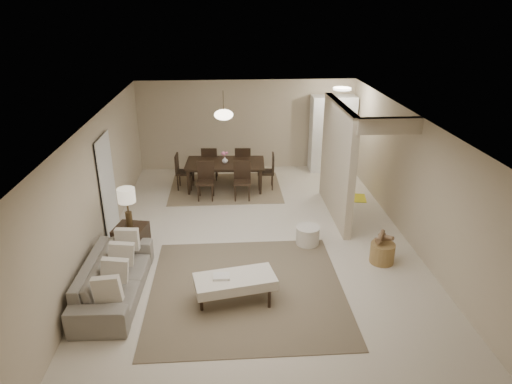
{
  "coord_description": "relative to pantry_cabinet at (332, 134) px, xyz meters",
  "views": [
    {
      "loc": [
        -0.58,
        -7.96,
        4.45
      ],
      "look_at": [
        -0.03,
        0.13,
        1.05
      ],
      "focal_mm": 32.0,
      "sensor_mm": 36.0,
      "label": 1
    }
  ],
  "objects": [
    {
      "name": "floor",
      "position": [
        -2.35,
        -4.15,
        -1.05
      ],
      "size": [
        9.0,
        9.0,
        0.0
      ],
      "primitive_type": "plane",
      "color": "beige",
      "rests_on": "ground"
    },
    {
      "name": "ceiling",
      "position": [
        -2.35,
        -4.15,
        1.45
      ],
      "size": [
        9.0,
        9.0,
        0.0
      ],
      "primitive_type": "plane",
      "rotation": [
        3.14,
        0.0,
        0.0
      ],
      "color": "white",
      "rests_on": "back_wall"
    },
    {
      "name": "back_wall",
      "position": [
        -2.35,
        0.35,
        0.2
      ],
      "size": [
        6.0,
        0.0,
        6.0
      ],
      "primitive_type": "plane",
      "rotation": [
        1.57,
        0.0,
        0.0
      ],
      "color": "#C1AF92",
      "rests_on": "floor"
    },
    {
      "name": "left_wall",
      "position": [
        -5.35,
        -4.15,
        0.2
      ],
      "size": [
        0.0,
        9.0,
        9.0
      ],
      "primitive_type": "plane",
      "rotation": [
        1.57,
        0.0,
        1.57
      ],
      "color": "#C1AF92",
      "rests_on": "floor"
    },
    {
      "name": "right_wall",
      "position": [
        0.65,
        -4.15,
        0.2
      ],
      "size": [
        0.0,
        9.0,
        9.0
      ],
      "primitive_type": "plane",
      "rotation": [
        1.57,
        0.0,
        -1.57
      ],
      "color": "#C1AF92",
      "rests_on": "floor"
    },
    {
      "name": "partition",
      "position": [
        -0.55,
        -2.9,
        0.2
      ],
      "size": [
        0.15,
        2.5,
        2.5
      ],
      "primitive_type": "cube",
      "color": "#C1AF92",
      "rests_on": "floor"
    },
    {
      "name": "doorway",
      "position": [
        -5.32,
        -3.55,
        -0.03
      ],
      "size": [
        0.04,
        0.9,
        2.04
      ],
      "primitive_type": "cube",
      "color": "black",
      "rests_on": "floor"
    },
    {
      "name": "pantry_cabinet",
      "position": [
        0.0,
        0.0,
        0.0
      ],
      "size": [
        1.2,
        0.55,
        2.1
      ],
      "primitive_type": "cube",
      "color": "white",
      "rests_on": "floor"
    },
    {
      "name": "flush_light",
      "position": [
        -0.05,
        -0.95,
        1.41
      ],
      "size": [
        0.44,
        0.44,
        0.05
      ],
      "primitive_type": "cylinder",
      "color": "white",
      "rests_on": "ceiling"
    },
    {
      "name": "living_rug",
      "position": [
        -2.65,
        -5.72,
        -1.04
      ],
      "size": [
        3.2,
        3.2,
        0.01
      ],
      "primitive_type": "cube",
      "color": "brown",
      "rests_on": "floor"
    },
    {
      "name": "sofa",
      "position": [
        -4.8,
        -5.72,
        -0.72
      ],
      "size": [
        2.26,
        0.95,
        0.65
      ],
      "primitive_type": "imported",
      "rotation": [
        0.0,
        0.0,
        1.54
      ],
      "color": "gray",
      "rests_on": "floor"
    },
    {
      "name": "ottoman_bench",
      "position": [
        -2.85,
        -6.02,
        -0.69
      ],
      "size": [
        1.35,
        0.81,
        0.45
      ],
      "rotation": [
        0.0,
        0.0,
        0.19
      ],
      "color": "beige",
      "rests_on": "living_rug"
    },
    {
      "name": "side_table",
      "position": [
        -4.75,
        -4.46,
        -0.75
      ],
      "size": [
        0.66,
        0.66,
        0.6
      ],
      "primitive_type": "cube",
      "rotation": [
        0.0,
        0.0,
        -0.22
      ],
      "color": "black",
      "rests_on": "floor"
    },
    {
      "name": "table_lamp",
      "position": [
        -4.75,
        -4.46,
        0.12
      ],
      "size": [
        0.32,
        0.32,
        0.76
      ],
      "color": "#4D3A21",
      "rests_on": "side_table"
    },
    {
      "name": "round_pouf",
      "position": [
        -1.38,
        -4.25,
        -0.87
      ],
      "size": [
        0.47,
        0.47,
        0.37
      ],
      "primitive_type": "cylinder",
      "color": "beige",
      "rests_on": "floor"
    },
    {
      "name": "wicker_basket",
      "position": [
        -0.13,
        -5.01,
        -0.86
      ],
      "size": [
        0.54,
        0.54,
        0.38
      ],
      "primitive_type": "cylinder",
      "rotation": [
        0.0,
        0.0,
        -0.24
      ],
      "color": "brown",
      "rests_on": "floor"
    },
    {
      "name": "dining_rug",
      "position": [
        -2.98,
        -1.23,
        -1.04
      ],
      "size": [
        2.8,
        2.1,
        0.01
      ],
      "primitive_type": "cube",
      "color": "#78614A",
      "rests_on": "floor"
    },
    {
      "name": "dining_table",
      "position": [
        -2.98,
        -1.23,
        -0.7
      ],
      "size": [
        2.03,
        1.2,
        0.69
      ],
      "primitive_type": "imported",
      "rotation": [
        0.0,
        0.0,
        -0.05
      ],
      "color": "black",
      "rests_on": "dining_rug"
    },
    {
      "name": "dining_chairs",
      "position": [
        -2.98,
        -1.23,
        -0.59
      ],
      "size": [
        2.48,
        1.85,
        0.92
      ],
      "color": "black",
      "rests_on": "dining_rug"
    },
    {
      "name": "vase",
      "position": [
        -2.98,
        -1.23,
        -0.28
      ],
      "size": [
        0.18,
        0.18,
        0.16
      ],
      "primitive_type": "imported",
      "rotation": [
        0.0,
        0.0,
        0.19
      ],
      "color": "white",
      "rests_on": "dining_table"
    },
    {
      "name": "yellow_mat",
      "position": [
        -0.0,
        -2.04,
        -1.04
      ],
      "size": [
        0.96,
        0.69,
        0.01
      ],
      "primitive_type": "cube",
      "rotation": [
        0.0,
        0.0,
        -0.19
      ],
      "color": "yellow",
      "rests_on": "floor"
    },
    {
      "name": "pendant_light",
      "position": [
        -2.98,
        -1.23,
        0.87
      ],
      "size": [
        0.46,
        0.46,
        0.71
      ],
      "color": "#4D3A21",
      "rests_on": "ceiling"
    }
  ]
}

